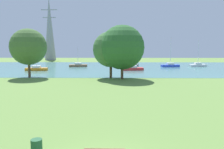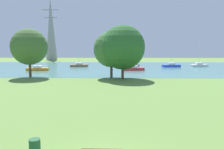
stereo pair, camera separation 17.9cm
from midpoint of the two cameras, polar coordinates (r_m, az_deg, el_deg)
ground_plane at (r=31.90m, az=-0.09°, el=-2.81°), size 160.00×160.00×0.00m
litter_bin at (r=12.66m, az=-18.48°, el=-16.60°), size 0.56×0.56×0.80m
water_surface at (r=59.69m, az=0.38°, el=1.73°), size 140.00×40.00×0.02m
sailboat_blue at (r=63.23m, az=14.06°, el=2.23°), size 4.98×2.29×7.86m
sailboat_red at (r=52.81m, az=5.02°, el=1.52°), size 4.96×2.14×6.68m
sailboat_orange at (r=54.71m, az=-18.20°, el=1.39°), size 4.91×1.90×7.07m
sailboat_brown at (r=62.72m, az=-8.45°, el=2.30°), size 5.02×2.63×5.29m
sailboat_white at (r=66.76m, az=20.30°, el=2.24°), size 5.02×2.67×7.09m
sailboat_gray at (r=64.37m, az=4.31°, el=2.49°), size 5.03×2.75×7.48m
tree_west_far at (r=43.02m, az=-20.03°, el=6.42°), size 6.31×6.31×8.50m
tree_mid_shore at (r=39.66m, az=-0.43°, el=6.22°), size 6.13×6.13×7.98m
tree_west_near at (r=38.51m, az=2.39°, el=6.69°), size 7.38×7.38×8.94m
electricity_pylon at (r=97.52m, az=-15.17°, el=10.80°), size 6.40×4.40×24.85m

